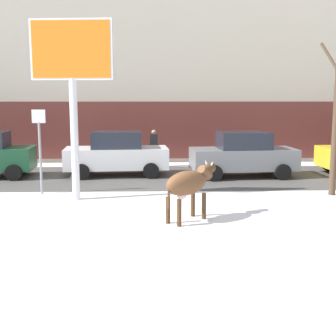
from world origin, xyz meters
TOP-DOWN VIEW (x-y plane):
  - ground_plane at (0.00, 0.00)m, footprint 120.00×120.00m
  - road_strip at (0.00, 7.01)m, footprint 60.00×5.60m
  - building_facade at (0.00, 14.26)m, footprint 44.00×6.10m
  - cow_brown at (0.90, 0.49)m, footprint 1.64×1.62m
  - billboard at (-2.48, 3.06)m, footprint 2.53×0.42m
  - car_white_sedan at (-1.57, 7.46)m, footprint 4.32×2.23m
  - car_grey_sedan at (3.61, 7.02)m, footprint 4.32×2.23m
  - pedestrian_by_cars at (-0.03, 9.73)m, footprint 0.36×0.24m
  - bare_tree_right_lot at (5.94, 3.51)m, footprint 1.28×1.21m
  - street_sign at (-3.80, 3.96)m, footprint 0.44×0.08m

SIDE VIEW (x-z plane):
  - ground_plane at x=0.00m, z-range 0.00..0.00m
  - road_strip at x=0.00m, z-range 0.00..0.01m
  - pedestrian_by_cars at x=-0.03m, z-range 0.01..1.74m
  - car_white_sedan at x=-1.57m, z-range -0.01..1.83m
  - car_grey_sedan at x=3.61m, z-range -0.01..1.83m
  - cow_brown at x=0.90m, z-range 0.22..1.76m
  - street_sign at x=-3.80m, z-range 0.26..3.08m
  - bare_tree_right_lot at x=5.94m, z-range -0.12..4.82m
  - billboard at x=-2.48m, z-range 1.53..7.09m
  - building_facade at x=0.00m, z-range -0.02..12.98m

